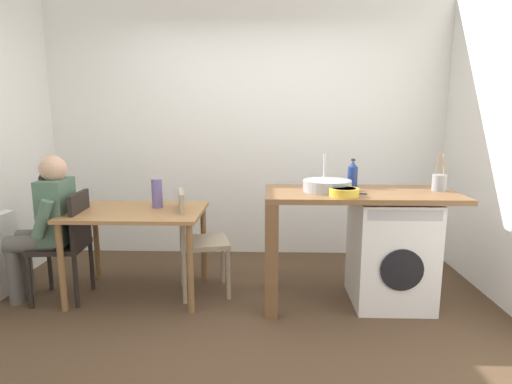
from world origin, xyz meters
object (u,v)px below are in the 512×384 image
Objects in this scene: dining_table at (137,221)px; bottle_tall_green at (353,174)px; chair_opposite at (195,236)px; washing_machine at (390,251)px; seated_person at (47,221)px; utensil_crock at (439,182)px; vase at (157,193)px; chair_person_seat at (69,240)px; mixing_bowl at (344,192)px.

bottle_tall_green reaches higher than dining_table.
chair_opposite is 1.61m from washing_machine.
utensil_crock reaches higher than seated_person.
vase reaches higher than dining_table.
chair_opposite is 1.05× the size of washing_machine.
utensil_crock is (1.97, -0.06, 0.48)m from chair_opposite.
washing_machine is at bearing -2.25° from dining_table.
chair_opposite is 0.75× the size of seated_person.
seated_person is at bearing -174.78° from bottle_tall_green.
seated_person is (-0.16, -0.01, 0.16)m from chair_person_seat.
vase is at bearing -80.69° from seated_person.
vase is (-2.30, 0.13, -0.13)m from utensil_crock.
seated_person is 3.17m from utensil_crock.
seated_person is at bearing -166.45° from vase.
mixing_bowl is at bearing -162.56° from utensil_crock.
utensil_crock reaches higher than washing_machine.
utensil_crock is at bearing 8.10° from washing_machine.
chair_person_seat is 3.00× the size of utensil_crock.
vase is at bearing -179.23° from bottle_tall_green.
washing_machine is 0.67m from utensil_crock.
seated_person is (-1.18, -0.14, 0.16)m from chair_opposite.
chair_person_seat is at bearing -164.38° from vase.
chair_person_seat is 2.25m from mixing_bowl.
seated_person reaches higher than mixing_bowl.
mixing_bowl is at bearing -99.05° from chair_person_seat.
bottle_tall_green is at bearing 0.77° from vase.
chair_opposite is 3.67× the size of vase.
seated_person is 0.90m from vase.
bottle_tall_green is at bearing 70.83° from mixing_bowl.
mixing_bowl is (1.18, -0.31, 0.45)m from chair_opposite.
washing_machine is 2.87× the size of utensil_crock.
washing_machine is 0.69m from bottle_tall_green.
seated_person reaches higher than vase.
utensil_crock reaches higher than chair_opposite.
seated_person is at bearing -178.60° from utensil_crock.
mixing_bowl is 1.55m from vase.
chair_person_seat is 2.41m from bottle_tall_green.
washing_machine is at bearing -93.73° from seated_person.
mixing_bowl is at bearing -14.16° from vase.
chair_opposite is at bearing -11.66° from vase.
dining_table is 4.61× the size of bottle_tall_green.
utensil_crock reaches higher than bottle_tall_green.
dining_table is at bearing -176.10° from bottle_tall_green.
mixing_bowl is (-0.14, -0.40, -0.07)m from bottle_tall_green.
chair_opposite is (1.02, 0.13, 0.00)m from chair_person_seat.
chair_person_seat is 3.77× the size of bottle_tall_green.
chair_opposite is 4.06× the size of mixing_bowl.
bottle_tall_green is 0.80× the size of utensil_crock.
dining_table is 0.57m from chair_person_seat.
utensil_crock reaches higher than chair_person_seat.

